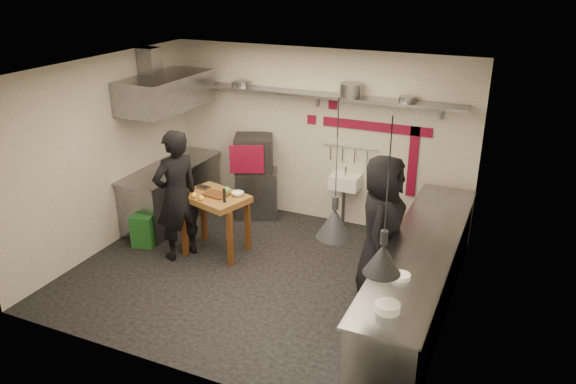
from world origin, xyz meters
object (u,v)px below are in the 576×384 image
at_px(oven_stand, 257,192).
at_px(combi_oven, 254,153).
at_px(chef_left, 177,195).
at_px(prep_table, 216,224).
at_px(chef_right, 382,227).
at_px(green_bin, 144,229).

distance_m(oven_stand, combi_oven, 0.69).
bearing_deg(chef_left, prep_table, 150.22).
distance_m(combi_oven, chef_left, 1.78).
height_order(oven_stand, chef_right, chef_right).
bearing_deg(combi_oven, chef_right, -54.11).
xyz_separation_m(chef_left, chef_right, (2.90, 0.23, -0.02)).
height_order(combi_oven, prep_table, combi_oven).
relative_size(green_bin, chef_right, 0.27).
bearing_deg(green_bin, prep_table, 11.71).
bearing_deg(chef_left, combi_oven, -165.63).
height_order(prep_table, chef_left, chef_left).
bearing_deg(chef_right, prep_table, 83.95).
distance_m(oven_stand, green_bin, 2.00).
bearing_deg(green_bin, oven_stand, 58.11).
bearing_deg(oven_stand, chef_left, -125.12).
relative_size(chef_left, chef_right, 1.02).
bearing_deg(green_bin, chef_left, -6.09).
xyz_separation_m(prep_table, chef_right, (2.46, -0.08, 0.47)).
bearing_deg(prep_table, combi_oven, 110.88).
xyz_separation_m(oven_stand, prep_table, (0.07, -1.46, 0.06)).
bearing_deg(green_bin, combi_oven, 58.77).
distance_m(green_bin, prep_table, 1.17).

